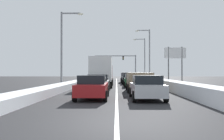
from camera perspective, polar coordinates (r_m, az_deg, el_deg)
The scene contains 19 objects.
ground_plane at distance 29.22m, azimuth 1.11°, elevation -3.89°, with size 139.64×139.64×0.00m, color #28282B.
lane_stripe_between_right_lane_and_center_lane at distance 34.58m, azimuth 1.11°, elevation -3.37°, with size 0.14×59.08×0.01m, color silver.
snow_bank_right_shoulder at distance 34.97m, azimuth 9.83°, elevation -2.60°, with size 1.48×59.08×0.89m, color white.
snow_bank_left_shoulder at distance 34.97m, azimuth -7.62°, elevation -2.86°, with size 1.61×59.08×0.58m, color white.
sedan_silver_right_lane_nearest at distance 15.08m, azimuth 8.32°, elevation -4.11°, with size 2.00×4.50×1.51m.
suv_tan_right_lane_second at distance 21.01m, azimuth 6.44°, elevation -2.42°, with size 2.16×4.90×1.67m.
sedan_green_right_lane_third at distance 27.90m, azimuth 4.89°, elevation -2.48°, with size 2.00×4.50×1.51m.
sedan_black_right_lane_fourth at distance 33.95m, azimuth 4.04°, elevation -2.14°, with size 2.00×4.50×1.51m.
suv_charcoal_right_lane_fifth at distance 39.84m, azimuth 3.64°, elevation -1.54°, with size 2.16×4.90×1.67m.
sedan_red_center_lane_nearest at distance 15.33m, azimuth -4.67°, elevation -4.05°, with size 2.00×4.50×1.51m.
sedan_gray_center_lane_second at distance 20.84m, azimuth -3.29°, elevation -3.13°, with size 2.00×4.50×1.51m.
box_truck_center_lane_third at distance 27.60m, azimuth -2.45°, elevation -0.14°, with size 2.53×7.20×3.36m.
suv_white_center_lane_fourth at distance 35.46m, azimuth -1.82°, elevation -1.66°, with size 2.16×4.90×1.67m.
sedan_navy_center_lane_fifth at distance 41.45m, azimuth -1.39°, elevation -1.85°, with size 2.00×4.50×1.51m.
traffic_light_gantry at distance 61.47m, azimuth 2.20°, elevation 2.26°, with size 10.60×0.47×6.20m.
street_lamp_right_near at distance 43.13m, azimuth 8.56°, elevation 4.53°, with size 2.66×0.36×9.38m.
street_lamp_right_mid at distance 53.81m, azimuth 7.50°, elevation 3.47°, with size 2.66×0.36×9.29m.
street_lamp_left_mid at distance 28.12m, azimuth -11.32°, elevation 6.50°, with size 2.66×0.36×8.67m.
roadside_sign_right at distance 36.65m, azimuth 14.90°, elevation 3.09°, with size 3.20×0.16×5.50m.
Camera 1 is at (-0.01, -7.69, 1.70)m, focal length 38.14 mm.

